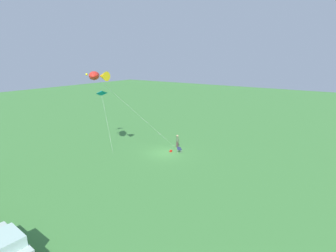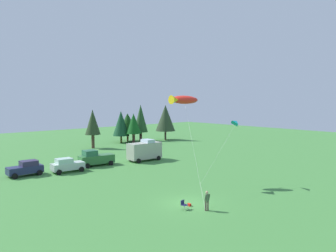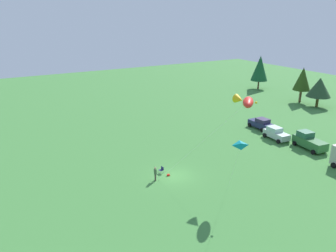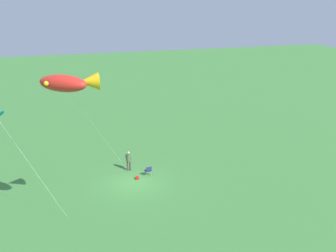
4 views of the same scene
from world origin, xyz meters
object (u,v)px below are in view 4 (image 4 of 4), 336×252
(person_kite_flyer, at_px, (129,159))
(folding_chair, at_px, (148,170))
(kite_large_fish, at_px, (69,83))
(backpack_on_grass, at_px, (137,178))

(person_kite_flyer, height_order, folding_chair, person_kite_flyer)
(person_kite_flyer, distance_m, kite_large_fish, 13.10)
(folding_chair, distance_m, backpack_on_grass, 1.17)
(kite_large_fish, bearing_deg, person_kite_flyer, -120.84)
(person_kite_flyer, bearing_deg, backpack_on_grass, -156.74)
(folding_chair, height_order, kite_large_fish, kite_large_fish)
(person_kite_flyer, xyz_separation_m, kite_large_fish, (5.06, 8.48, 8.61))
(backpack_on_grass, bearing_deg, folding_chair, -161.97)
(person_kite_flyer, distance_m, backpack_on_grass, 2.12)
(person_kite_flyer, xyz_separation_m, folding_chair, (-1.31, 1.55, -0.53))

